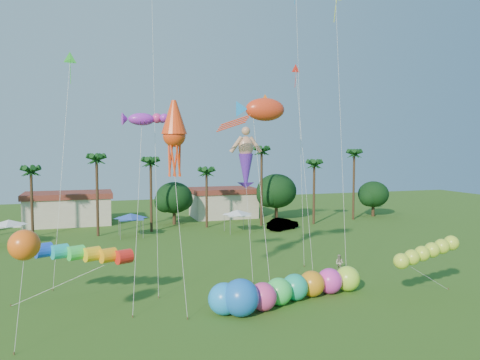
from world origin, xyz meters
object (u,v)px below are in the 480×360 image
object	(u,v)px
caterpillar_inflatable	(290,289)
blue_ball	(224,299)
car_b	(283,224)
spectator_b	(339,263)

from	to	relation	value
caterpillar_inflatable	blue_ball	xyz separation A→B (m)	(-5.27, -0.77, 0.03)
car_b	caterpillar_inflatable	world-z (taller)	caterpillar_inflatable
spectator_b	blue_ball	bearing A→B (deg)	-91.74
spectator_b	blue_ball	size ratio (longest dim) A/B	0.71
car_b	blue_ball	size ratio (longest dim) A/B	2.25
car_b	caterpillar_inflatable	bearing A→B (deg)	130.30
car_b	caterpillar_inflatable	size ratio (longest dim) A/B	0.40
car_b	spectator_b	distance (m)	22.20
blue_ball	caterpillar_inflatable	bearing A→B (deg)	8.34
spectator_b	caterpillar_inflatable	world-z (taller)	caterpillar_inflatable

